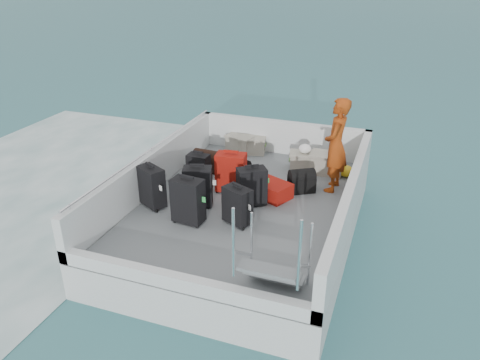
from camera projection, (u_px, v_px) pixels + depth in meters
The scene contains 23 objects.
ground at pixel (245, 234), 8.20m from camera, with size 160.00×160.00×0.00m, color #1B535F.
wake_foam at pixel (26, 192), 9.67m from camera, with size 10.00×10.00×0.00m, color white.
ferry_hull at pixel (245, 219), 8.07m from camera, with size 3.60×5.00×0.60m, color silver.
deck at pixel (245, 203), 7.94m from camera, with size 3.30×4.70×0.02m, color slate.
deck_fittings at pixel (259, 195), 7.39m from camera, with size 3.60×5.00×0.90m.
suitcase_1 at pixel (152, 187), 7.69m from camera, with size 0.46×0.27×0.69m, color black.
suitcase_2 at pixel (199, 169), 8.50m from camera, with size 0.39×0.24×0.57m, color black.
suitcase_3 at pixel (188, 201), 7.21m from camera, with size 0.48×0.28×0.73m, color black.
suitcase_4 at pixel (198, 187), 7.70m from camera, with size 0.47×0.28×0.69m, color black.
suitcase_5 at pixel (231, 173), 8.19m from camera, with size 0.51×0.31×0.71m, color maroon.
suitcase_6 at pixel (237, 206), 7.20m from camera, with size 0.44×0.26×0.61m, color black.
suitcase_7 at pixel (252, 187), 7.74m from camera, with size 0.47×0.27×0.66m, color black.
suitcase_8 at pixel (270, 189), 8.10m from camera, with size 0.45×0.69×0.27m, color maroon.
duffel_0 at pixel (208, 163), 9.10m from camera, with size 0.56×0.30×0.32m, color black, non-canonical shape.
duffel_1 at pixel (237, 170), 8.76m from camera, with size 0.49×0.30×0.32m, color black, non-canonical shape.
duffel_2 at pixel (302, 183), 8.28m from camera, with size 0.45×0.30×0.32m, color black, non-canonical shape.
crate_0 at pixel (240, 144), 10.00m from camera, with size 0.54×0.37×0.33m, color #ACA795.
crate_1 at pixel (252, 146), 9.92m from camera, with size 0.53×0.37×0.32m, color #ACA795.
crate_2 at pixel (304, 162), 9.12m from camera, with size 0.53×0.37×0.32m, color #ACA795.
crate_3 at pixel (327, 164), 8.97m from camera, with size 0.60×0.42×0.36m, color #ACA795.
yellow_bag at pixel (346, 171), 8.86m from camera, with size 0.28×0.26×0.22m, color yellow.
white_bag at pixel (305, 150), 9.02m from camera, with size 0.24×0.24×0.18m, color white.
passenger at pixel (336, 145), 8.07m from camera, with size 0.62×0.40×1.67m, color #D44E13.
Camera 1 is at (2.30, -6.62, 4.37)m, focal length 35.00 mm.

